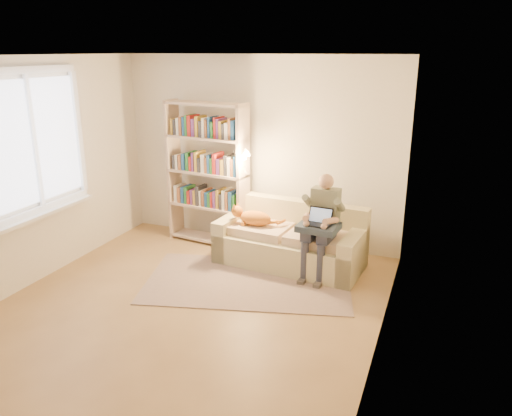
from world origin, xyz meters
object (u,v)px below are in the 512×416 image
at_px(sofa, 291,243).
at_px(person, 322,220).
at_px(cat, 256,217).
at_px(bookshelf, 207,167).
at_px(laptop, 313,219).

bearing_deg(sofa, person, -17.70).
xyz_separation_m(cat, bookshelf, (-0.86, 0.39, 0.51)).
bearing_deg(cat, bookshelf, 160.83).
bearing_deg(laptop, person, 50.91).
bearing_deg(sofa, laptop, -32.47).
xyz_separation_m(sofa, cat, (-0.46, -0.08, 0.31)).
distance_m(sofa, bookshelf, 1.59).
bearing_deg(bookshelf, sofa, -6.37).
height_order(sofa, person, person).
xyz_separation_m(person, cat, (-0.89, 0.11, -0.12)).
bearing_deg(person, laptop, -129.09).
height_order(person, bookshelf, bookshelf).
relative_size(sofa, person, 1.52).
relative_size(laptop, bookshelf, 0.15).
height_order(cat, laptop, laptop).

